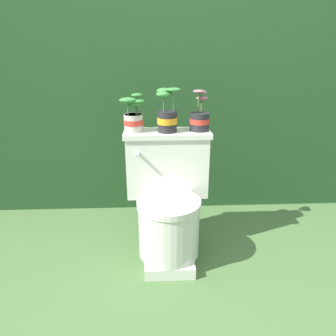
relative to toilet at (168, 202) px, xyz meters
name	(u,v)px	position (x,y,z in m)	size (l,w,h in m)	color
ground_plane	(183,261)	(0.09, -0.09, -0.36)	(12.00, 12.00, 0.00)	#4C703D
hedge_backdrop	(173,90)	(0.09, 1.09, 0.53)	(2.97, 0.89, 1.79)	#234723
toilet	(168,202)	(0.00, 0.00, 0.00)	(0.52, 0.50, 0.77)	silver
potted_plant_left	(133,117)	(-0.20, 0.12, 0.50)	(0.15, 0.12, 0.22)	beige
potted_plant_midleft	(167,115)	(0.00, 0.11, 0.51)	(0.14, 0.12, 0.26)	#262628
potted_plant_middle	(200,118)	(0.19, 0.14, 0.48)	(0.12, 0.13, 0.24)	#262628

